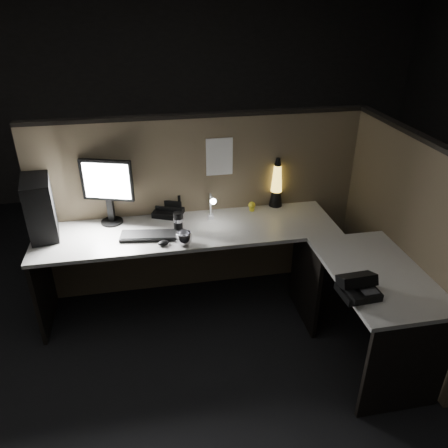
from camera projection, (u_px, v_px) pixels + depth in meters
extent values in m
plane|color=black|center=(222.00, 353.00, 3.19)|extent=(6.00, 6.00, 0.00)
plane|color=#282623|center=(175.00, 86.00, 5.15)|extent=(6.00, 0.00, 6.00)
cube|color=brown|center=(201.00, 207.00, 3.64)|extent=(2.66, 0.06, 1.50)
cube|color=brown|center=(400.00, 241.00, 3.14)|extent=(0.06, 1.66, 1.50)
cube|color=#B2B0A8|center=(188.00, 231.00, 3.35)|extent=(2.30, 0.60, 0.03)
cube|color=#B2B0A8|center=(377.00, 273.00, 2.85)|extent=(0.60, 1.00, 0.03)
cube|color=black|center=(43.00, 286.00, 3.34)|extent=(0.03, 0.55, 0.70)
cube|color=black|center=(407.00, 369.00, 2.60)|extent=(0.55, 0.03, 0.70)
cube|color=black|center=(305.00, 280.00, 3.41)|extent=(0.03, 0.55, 0.70)
cube|color=black|center=(40.00, 206.00, 3.19)|extent=(0.26, 0.45, 0.44)
cylinder|color=black|center=(112.00, 222.00, 3.44)|extent=(0.17, 0.17, 0.01)
cube|color=black|center=(111.00, 209.00, 3.40)|extent=(0.06, 0.05, 0.19)
cube|color=black|center=(107.00, 180.00, 3.29)|extent=(0.39, 0.16, 0.32)
cube|color=white|center=(107.00, 181.00, 3.27)|extent=(0.34, 0.11, 0.28)
cube|color=black|center=(152.00, 236.00, 3.23)|extent=(0.48, 0.22, 0.02)
ellipsoid|color=black|center=(163.00, 243.00, 3.13)|extent=(0.10, 0.09, 0.03)
cube|color=white|center=(211.00, 217.00, 3.49)|extent=(0.04, 0.05, 0.03)
cylinder|color=white|center=(211.00, 204.00, 3.44)|extent=(0.01, 0.01, 0.19)
cylinder|color=white|center=(212.00, 197.00, 3.35)|extent=(0.01, 0.12, 0.01)
sphere|color=white|center=(213.00, 201.00, 3.29)|extent=(0.05, 0.05, 0.05)
cube|color=black|center=(169.00, 212.00, 3.55)|extent=(0.29, 0.27, 0.04)
cube|color=black|center=(169.00, 210.00, 3.51)|extent=(0.21, 0.10, 0.08)
cube|color=black|center=(168.00, 201.00, 3.58)|extent=(0.21, 0.10, 0.15)
cone|color=black|center=(276.00, 198.00, 3.68)|extent=(0.11, 0.11, 0.13)
cone|color=gold|center=(277.00, 178.00, 3.60)|extent=(0.09, 0.09, 0.23)
sphere|color=brown|center=(276.00, 186.00, 3.63)|extent=(0.05, 0.05, 0.05)
sphere|color=brown|center=(277.00, 177.00, 3.59)|extent=(0.03, 0.03, 0.03)
cone|color=black|center=(278.00, 162.00, 3.53)|extent=(0.06, 0.06, 0.06)
cylinder|color=black|center=(178.00, 222.00, 3.27)|extent=(0.07, 0.07, 0.16)
imported|color=silver|center=(184.00, 238.00, 3.12)|extent=(0.12, 0.12, 0.10)
sphere|color=yellow|center=(252.00, 205.00, 3.60)|extent=(0.06, 0.06, 0.06)
cube|color=white|center=(219.00, 157.00, 3.43)|extent=(0.21, 0.00, 0.30)
cube|color=black|center=(358.00, 292.00, 2.61)|extent=(0.23, 0.20, 0.05)
cube|color=black|center=(357.00, 280.00, 2.62)|extent=(0.23, 0.14, 0.10)
cube|color=black|center=(352.00, 294.00, 2.54)|extent=(0.06, 0.17, 0.03)
cube|color=#3F3F42|center=(369.00, 290.00, 2.58)|extent=(0.10, 0.10, 0.00)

